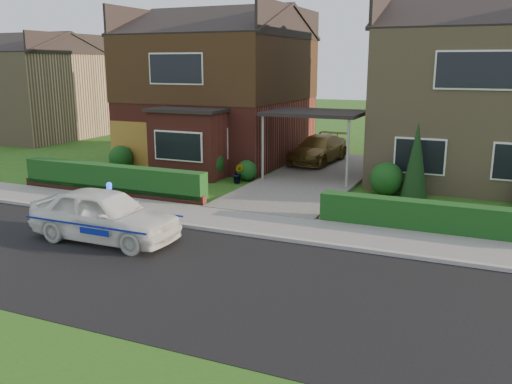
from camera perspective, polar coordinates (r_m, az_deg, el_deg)
The scene contains 23 objects.
ground at distance 12.66m, azimuth -9.31°, elevation -8.21°, with size 120.00×120.00×0.00m, color #1F5215.
road at distance 12.66m, azimuth -9.31°, elevation -8.21°, with size 60.00×6.00×0.02m, color black.
kerb at distance 15.13m, azimuth -3.05°, elevation -4.17°, with size 60.00×0.16×0.12m, color #9E9993.
sidewalk at distance 16.04m, azimuth -1.37°, elevation -3.17°, with size 60.00×2.00×0.10m, color slate.
driveway at distance 22.29m, azimuth 6.15°, elevation 1.51°, with size 3.80×12.00×0.12m, color #666059.
house_left at distance 26.73m, azimuth -3.82°, elevation 11.63°, with size 7.50×9.53×7.25m.
house_right at distance 23.84m, azimuth 22.28°, elevation 10.12°, with size 7.50×8.06×7.25m.
carport_link at distance 21.86m, azimuth 6.28°, elevation 8.16°, with size 3.80×3.00×2.77m.
garage_door at distance 24.94m, azimuth -12.99°, elevation 4.83°, with size 2.20×0.10×2.10m, color brown.
dwarf_wall at distance 20.00m, azimuth -15.11°, elevation 0.10°, with size 7.70×0.25×0.36m, color maroon.
hedge_left at distance 20.16m, azimuth -14.81°, elevation -0.31°, with size 7.50×0.55×0.90m, color #133C16.
hedge_right at distance 15.88m, azimuth 20.07°, elevation -4.37°, with size 7.50×0.55×0.80m, color #133C16.
shrub_left_far at distance 24.81m, azimuth -14.02°, elevation 3.53°, with size 1.08×1.08×1.08m, color #133C16.
shrub_left_mid at distance 22.18m, azimuth -5.08°, elevation 3.06°, with size 1.32×1.32×1.32m, color #133C16.
shrub_left_near at distance 21.78m, azimuth -0.98°, elevation 2.27°, with size 0.84×0.84×0.84m, color #133C16.
shrub_right_near at distance 19.92m, azimuth 13.58°, elevation 1.37°, with size 1.20×1.20×1.20m, color #133C16.
conifer_a at distance 19.45m, azimuth 16.49°, elevation 3.01°, with size 0.90×0.90×2.60m, color black.
neighbour_left at distance 37.07m, azimuth -22.38°, elevation 9.29°, with size 6.50×7.00×5.20m, color #907858.
police_car at distance 14.89m, azimuth -15.64°, elevation -2.38°, with size 3.80×4.14×1.57m.
driveway_car at distance 25.42m, azimuth 6.59°, elevation 4.52°, with size 1.73×4.26×1.24m, color brown.
potted_plant_a at distance 19.94m, azimuth -11.75°, elevation 0.82°, with size 0.40×0.27×0.76m, color gray.
potted_plant_b at distance 21.29m, azimuth -1.90°, elevation 1.94°, with size 0.43×0.35×0.79m, color gray.
potted_plant_c at distance 20.74m, azimuth -8.66°, elevation 1.35°, with size 0.39×0.39×0.70m, color gray.
Camera 1 is at (6.52, -9.82, 4.63)m, focal length 38.00 mm.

